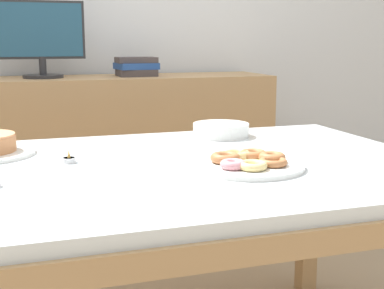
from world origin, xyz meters
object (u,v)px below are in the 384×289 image
(pastry_platter, at_px, (248,163))
(book_stack, at_px, (136,67))
(tealight_left_edge, at_px, (69,160))
(computer_monitor, at_px, (41,39))
(plate_stack, at_px, (221,130))

(pastry_platter, bearing_deg, book_stack, 90.38)
(book_stack, relative_size, pastry_platter, 0.70)
(pastry_platter, relative_size, tealight_left_edge, 7.96)
(book_stack, bearing_deg, computer_monitor, -179.83)
(computer_monitor, height_order, pastry_platter, computer_monitor)
(pastry_platter, distance_m, plate_stack, 0.51)
(computer_monitor, distance_m, tealight_left_edge, 1.27)
(pastry_platter, relative_size, plate_stack, 1.52)
(pastry_platter, height_order, plate_stack, plate_stack)
(pastry_platter, height_order, tealight_left_edge, pastry_platter)
(book_stack, height_order, plate_stack, book_stack)
(book_stack, distance_m, tealight_left_edge, 1.32)
(pastry_platter, distance_m, tealight_left_edge, 0.53)
(book_stack, height_order, tealight_left_edge, book_stack)
(book_stack, bearing_deg, pastry_platter, -89.62)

